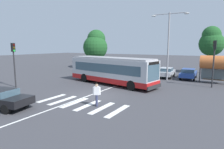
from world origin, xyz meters
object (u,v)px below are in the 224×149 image
at_px(city_transit_bus, 111,70).
at_px(parked_car_black, 132,70).
at_px(parked_car_silver, 166,72).
at_px(parked_car_blue, 188,73).
at_px(pedestrian_crossing_street, 97,93).
at_px(traffic_light_far_corner, 214,56).
at_px(background_tree_right, 211,41).
at_px(foreground_sedan, 0,97).
at_px(twin_arm_street_lamp, 169,39).
at_px(traffic_light_near_corner, 14,58).
at_px(parked_car_charcoal, 116,69).
at_px(parked_car_teal, 149,71).
at_px(background_tree_left, 96,45).
at_px(bus_stop_shelter, 218,63).

bearing_deg(city_transit_bus, parked_car_black, 97.93).
height_order(parked_car_silver, parked_car_blue, same).
relative_size(pedestrian_crossing_street, traffic_light_far_corner, 0.35).
height_order(traffic_light_far_corner, background_tree_right, background_tree_right).
distance_m(city_transit_bus, background_tree_right, 18.02).
xyz_separation_m(foreground_sedan, twin_arm_street_lamp, (7.12, 17.23, 4.46)).
distance_m(foreground_sedan, traffic_light_near_corner, 7.66).
distance_m(parked_car_charcoal, parked_car_silver, 7.98).
bearing_deg(parked_car_charcoal, parked_car_teal, 3.24).
height_order(parked_car_charcoal, parked_car_teal, same).
xyz_separation_m(pedestrian_crossing_street, background_tree_right, (5.72, 22.80, 4.07)).
distance_m(parked_car_charcoal, parked_car_blue, 10.86).
distance_m(traffic_light_near_corner, background_tree_right, 27.69).
xyz_separation_m(city_transit_bus, parked_car_silver, (4.15, 7.99, -0.82)).
bearing_deg(traffic_light_near_corner, parked_car_teal, 57.35).
bearing_deg(traffic_light_near_corner, background_tree_left, 98.61).
bearing_deg(background_tree_left, foreground_sedan, -70.24).
height_order(parked_car_teal, background_tree_right, background_tree_right).
bearing_deg(twin_arm_street_lamp, foreground_sedan, -112.45).
xyz_separation_m(pedestrian_crossing_street, parked_car_silver, (0.81, 15.60, -0.20)).
distance_m(pedestrian_crossing_street, parked_car_silver, 15.62).
height_order(bus_stop_shelter, twin_arm_street_lamp, twin_arm_street_lamp).
height_order(parked_car_teal, parked_car_blue, same).
xyz_separation_m(traffic_light_far_corner, twin_arm_street_lamp, (-5.27, 2.11, 1.95)).
height_order(traffic_light_near_corner, background_tree_right, background_tree_right).
relative_size(parked_car_blue, twin_arm_street_lamp, 0.55).
height_order(parked_car_black, parked_car_silver, same).
xyz_separation_m(parked_car_black, parked_car_silver, (5.26, 0.03, 0.00)).
relative_size(foreground_sedan, parked_car_teal, 1.03).
relative_size(bus_stop_shelter, background_tree_left, 0.50).
bearing_deg(background_tree_right, twin_arm_street_lamp, -114.21).
relative_size(parked_car_black, parked_car_blue, 1.01).
distance_m(parked_car_charcoal, traffic_light_near_corner, 15.13).
bearing_deg(twin_arm_street_lamp, background_tree_right, 65.79).
bearing_deg(pedestrian_crossing_street, parked_car_black, 105.93).
xyz_separation_m(background_tree_left, background_tree_right, (19.69, 3.28, 0.50)).
height_order(parked_car_silver, traffic_light_far_corner, traffic_light_far_corner).
relative_size(parked_car_blue, bus_stop_shelter, 1.22).
relative_size(pedestrian_crossing_street, parked_car_charcoal, 0.37).
bearing_deg(background_tree_right, traffic_light_far_corner, -84.70).
relative_size(pedestrian_crossing_street, background_tree_left, 0.23).
height_order(parked_car_blue, bus_stop_shelter, bus_stop_shelter).
distance_m(parked_car_charcoal, parked_car_black, 2.73).
bearing_deg(bus_stop_shelter, parked_car_black, 172.18).
bearing_deg(twin_arm_street_lamp, bus_stop_shelter, 5.45).
relative_size(parked_car_charcoal, background_tree_left, 0.62).
bearing_deg(traffic_light_near_corner, pedestrian_crossing_street, -4.81).
height_order(parked_car_silver, bus_stop_shelter, bus_stop_shelter).
relative_size(parked_car_blue, background_tree_right, 0.62).
relative_size(parked_car_black, traffic_light_far_corner, 0.95).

